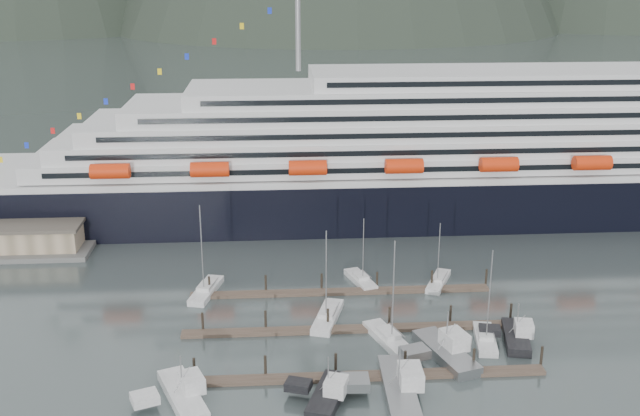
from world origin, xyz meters
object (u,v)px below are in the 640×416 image
Objects in this scene: sailboat_b at (328,317)px; trawler_a at (182,394)px; sailboat_f at (361,280)px; cruise_ship at (491,158)px; trawler_d at (445,351)px; sailboat_c at (388,339)px; sailboat_h at (485,340)px; trawler_c at (397,387)px; sailboat_g at (438,282)px; sailboat_e at (206,291)px; trawler_e at (515,336)px; trawler_b at (327,394)px.

sailboat_b is 27.95m from trawler_a.
cruise_ship is at bearing -58.43° from sailboat_f.
sailboat_c is at bearing 37.41° from trawler_d.
sailboat_b reaches higher than sailboat_h.
trawler_a is at bearing 91.30° from trawler_c.
sailboat_f is 1.05× the size of sailboat_g.
trawler_e is (44.46, -18.99, 0.39)m from sailboat_e.
trawler_c reaches higher than trawler_a.
sailboat_h reaches higher than trawler_b.
sailboat_h is 1.12× the size of trawler_d.
trawler_a is (-57.15, -68.61, -11.19)m from cruise_ship.
cruise_ship is at bearing -21.87° from sailboat_b.
sailboat_e is at bearing 79.45° from sailboat_f.
sailboat_c is 1.23× the size of trawler_d.
sailboat_e is 1.32× the size of sailboat_f.
sailboat_b is 1.03× the size of sailboat_h.
sailboat_b is 1.44× the size of trawler_b.
sailboat_f reaches higher than trawler_b.
trawler_a is at bearing 115.94° from sailboat_h.
sailboat_g is 50.26m from trawler_a.
trawler_e is (10.89, 3.94, -0.10)m from trawler_d.
sailboat_g reaches higher than trawler_a.
trawler_e is (45.02, 12.02, -0.02)m from trawler_a.
cruise_ship is 17.64× the size of sailboat_f.
sailboat_g is 24.54m from trawler_d.
trawler_e is (25.74, -8.22, 0.39)m from sailboat_b.
trawler_d is (-23.03, -60.52, -11.11)m from cruise_ship.
sailboat_h is 18.81m from trawler_c.
sailboat_c reaches higher than trawler_b.
sailboat_e is at bearing 46.89° from trawler_b.
sailboat_c is at bearing -15.45° from trawler_b.
sailboat_e is 48.35m from trawler_e.
sailboat_h is (40.17, -19.11, -0.01)m from sailboat_e.
sailboat_c is (-29.95, -55.68, -11.59)m from cruise_ship.
sailboat_g is at bearing -71.75° from trawler_a.
cruise_ship reaches higher than trawler_d.
trawler_d is at bearing -110.42° from sailboat_e.
sailboat_e is 1.08× the size of sailboat_h.
trawler_a is (-38.58, -32.20, 0.46)m from sailboat_g.
trawler_a is (-40.72, -11.89, 0.42)m from sailboat_h.
sailboat_h is at bearing -95.07° from sailboat_b.
trawler_d reaches higher than trawler_c.
sailboat_c is 1.58× the size of trawler_e.
sailboat_f is 0.82× the size of sailboat_h.
cruise_ship is 42.50m from sailboat_g.
trawler_a is at bearing -167.12° from sailboat_e.
trawler_c is (-14.41, -12.08, 0.48)m from sailboat_h.
trawler_b is (-20.99, -33.32, 0.45)m from sailboat_g.
trawler_d is at bearing -110.83° from cruise_ship.
cruise_ship is at bearing -10.61° from trawler_b.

